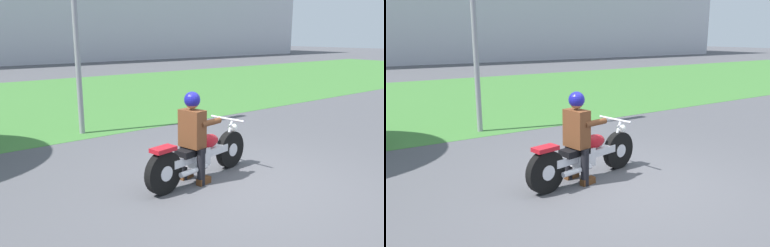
# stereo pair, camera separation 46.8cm
# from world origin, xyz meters

# --- Properties ---
(ground) EXTENTS (120.00, 120.00, 0.00)m
(ground) POSITION_xyz_m (0.00, 0.00, 0.00)
(ground) COLOR #4C4C51
(grass_verge) EXTENTS (60.00, 12.00, 0.01)m
(grass_verge) POSITION_xyz_m (0.00, 9.88, 0.00)
(grass_verge) COLOR #3D7533
(grass_verge) RESTS_ON ground
(motorcycle_lead) EXTENTS (2.16, 0.72, 0.87)m
(motorcycle_lead) POSITION_xyz_m (-0.39, 0.55, 0.38)
(motorcycle_lead) COLOR black
(motorcycle_lead) RESTS_ON ground
(rider_lead) EXTENTS (0.60, 0.52, 1.39)m
(rider_lead) POSITION_xyz_m (-0.56, 0.52, 0.81)
(rider_lead) COLOR black
(rider_lead) RESTS_ON ground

